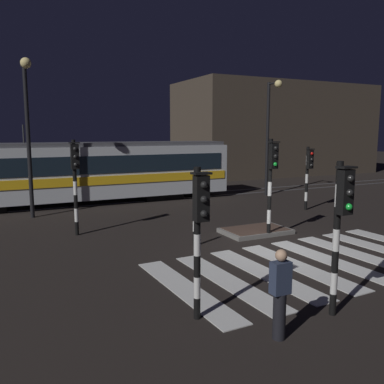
# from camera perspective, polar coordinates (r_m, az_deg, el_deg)

# --- Properties ---
(ground_plane) EXTENTS (120.00, 120.00, 0.00)m
(ground_plane) POSITION_cam_1_polar(r_m,az_deg,el_deg) (13.74, 12.27, -7.89)
(ground_plane) COLOR black
(rail_near) EXTENTS (80.00, 0.12, 0.03)m
(rail_near) POSITION_cam_1_polar(r_m,az_deg,el_deg) (22.99, -4.62, -1.13)
(rail_near) COLOR #59595E
(rail_near) RESTS_ON ground
(rail_far) EXTENTS (80.00, 0.12, 0.03)m
(rail_far) POSITION_cam_1_polar(r_m,az_deg,el_deg) (24.32, -5.86, -0.63)
(rail_far) COLOR #59595E
(rail_far) RESTS_ON ground
(crosswalk_zebra) EXTENTS (9.31, 4.89, 0.02)m
(crosswalk_zebra) POSITION_cam_1_polar(r_m,az_deg,el_deg) (12.63, 16.61, -9.46)
(crosswalk_zebra) COLOR silver
(crosswalk_zebra) RESTS_ON ground
(traffic_island) EXTENTS (2.50, 1.57, 0.18)m
(traffic_island) POSITION_cam_1_polar(r_m,az_deg,el_deg) (15.76, 8.83, -5.36)
(traffic_island) COLOR slate
(traffic_island) RESTS_ON ground
(traffic_light_corner_far_left) EXTENTS (0.36, 0.42, 3.52)m
(traffic_light_corner_far_left) POSITION_cam_1_polar(r_m,az_deg,el_deg) (15.43, -15.96, 2.56)
(traffic_light_corner_far_left) COLOR black
(traffic_light_corner_far_left) RESTS_ON ground
(traffic_light_corner_near_left) EXTENTS (0.36, 0.42, 3.13)m
(traffic_light_corner_near_left) POSITION_cam_1_polar(r_m,az_deg,el_deg) (8.07, 1.03, -4.10)
(traffic_light_corner_near_left) COLOR black
(traffic_light_corner_near_left) RESTS_ON ground
(traffic_light_corner_far_right) EXTENTS (0.36, 0.42, 3.09)m
(traffic_light_corner_far_right) POSITION_cam_1_polar(r_m,az_deg,el_deg) (20.61, 15.90, 3.15)
(traffic_light_corner_far_right) COLOR black
(traffic_light_corner_far_right) RESTS_ON ground
(traffic_light_kerb_mid_left) EXTENTS (0.36, 0.42, 3.23)m
(traffic_light_kerb_mid_left) POSITION_cam_1_polar(r_m,az_deg,el_deg) (8.75, 20.00, -3.17)
(traffic_light_kerb_mid_left) COLOR black
(traffic_light_kerb_mid_left) RESTS_ON ground
(traffic_light_median_centre) EXTENTS (0.36, 0.42, 3.56)m
(traffic_light_median_centre) POSITION_cam_1_polar(r_m,az_deg,el_deg) (14.80, 11.02, 2.58)
(traffic_light_median_centre) COLOR black
(traffic_light_median_centre) RESTS_ON ground
(street_lamp_trackside_left) EXTENTS (0.44, 1.21, 6.79)m
(street_lamp_trackside_left) POSITION_cam_1_polar(r_m,az_deg,el_deg) (19.12, -21.89, 9.39)
(street_lamp_trackside_left) COLOR black
(street_lamp_trackside_left) RESTS_ON ground
(street_lamp_trackside_right) EXTENTS (0.44, 1.21, 6.71)m
(street_lamp_trackside_right) POSITION_cam_1_polar(r_m,az_deg,el_deg) (24.80, 10.87, 9.36)
(street_lamp_trackside_right) COLOR black
(street_lamp_trackside_right) RESTS_ON ground
(tram) EXTENTS (16.88, 2.58, 4.15)m
(tram) POSITION_cam_1_polar(r_m,az_deg,el_deg) (22.29, -15.68, 2.78)
(tram) COLOR silver
(tram) RESTS_ON ground
(pedestrian_waiting_at_kerb) EXTENTS (0.36, 0.24, 1.71)m
(pedestrian_waiting_at_kerb) POSITION_cam_1_polar(r_m,az_deg,el_deg) (7.87, 12.14, -13.65)
(pedestrian_waiting_at_kerb) COLOR black
(pedestrian_waiting_at_kerb) RESTS_ON ground
(bollard_island_edge) EXTENTS (0.12, 0.12, 1.11)m
(bollard_island_edge) POSITION_cam_1_polar(r_m,az_deg,el_deg) (13.76, 0.37, -5.27)
(bollard_island_edge) COLOR black
(bollard_island_edge) RESTS_ON ground
(building_backdrop) EXTENTS (17.67, 8.00, 8.02)m
(building_backdrop) POSITION_cam_1_polar(r_m,az_deg,el_deg) (39.03, 11.50, 8.52)
(building_backdrop) COLOR #42382D
(building_backdrop) RESTS_ON ground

